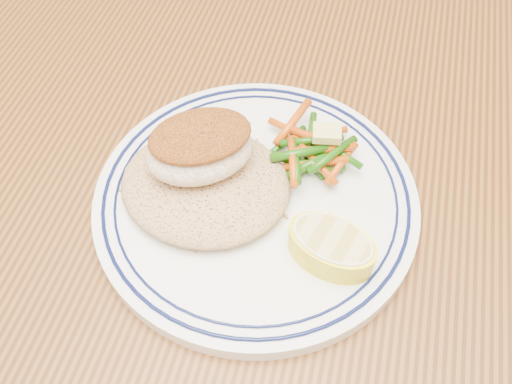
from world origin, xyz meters
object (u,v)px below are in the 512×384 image
object	(u,v)px
vegetable_pile	(312,150)
rice_pilaf	(205,182)
fish_fillet	(200,147)
plate	(256,199)
dining_table	(218,281)
lemon_wedge	(331,246)

from	to	relation	value
vegetable_pile	rice_pilaf	bearing A→B (deg)	-144.30
rice_pilaf	fish_fillet	world-z (taller)	fish_fillet
rice_pilaf	fish_fillet	bearing A→B (deg)	117.12
plate	rice_pilaf	xyz separation A→B (m)	(-0.04, -0.01, 0.02)
rice_pilaf	vegetable_pile	distance (m)	0.10
fish_fillet	vegetable_pile	size ratio (longest dim) A/B	1.06
dining_table	lemon_wedge	xyz separation A→B (m)	(0.10, -0.01, 0.13)
vegetable_pile	plate	bearing A→B (deg)	-126.98
rice_pilaf	fish_fillet	xyz separation A→B (m)	(-0.01, 0.01, 0.03)
dining_table	lemon_wedge	distance (m)	0.16
rice_pilaf	vegetable_pile	bearing A→B (deg)	35.70
dining_table	rice_pilaf	bearing A→B (deg)	115.34
dining_table	plate	world-z (taller)	plate
rice_pilaf	lemon_wedge	xyz separation A→B (m)	(0.11, -0.04, 0.00)
fish_fillet	lemon_wedge	bearing A→B (deg)	-21.86
vegetable_pile	lemon_wedge	bearing A→B (deg)	-70.71
rice_pilaf	dining_table	bearing A→B (deg)	-64.66
dining_table	fish_fillet	distance (m)	0.16
rice_pilaf	fish_fillet	size ratio (longest dim) A/B	1.31
fish_fillet	rice_pilaf	bearing A→B (deg)	-62.88
dining_table	fish_fillet	xyz separation A→B (m)	(-0.02, 0.04, 0.15)
dining_table	rice_pilaf	xyz separation A→B (m)	(-0.01, 0.02, 0.13)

